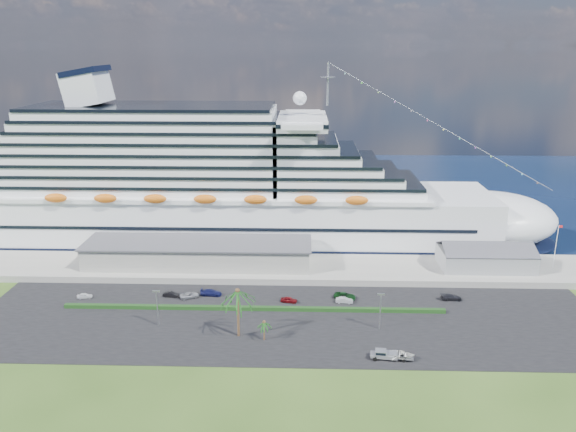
{
  "coord_description": "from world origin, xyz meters",
  "views": [
    {
      "loc": [
        3.59,
        -101.16,
        58.57
      ],
      "look_at": [
        -0.4,
        30.0,
        18.65
      ],
      "focal_mm": 35.0,
      "sensor_mm": 36.0,
      "label": 1
    }
  ],
  "objects_px": {
    "cruise_ship": "(222,189)",
    "boat_trailer": "(401,355)",
    "parked_car_3": "(211,293)",
    "pickup_truck": "(383,354)"
  },
  "relations": [
    {
      "from": "parked_car_3",
      "to": "pickup_truck",
      "type": "distance_m",
      "value": 47.3
    },
    {
      "from": "parked_car_3",
      "to": "boat_trailer",
      "type": "height_order",
      "value": "boat_trailer"
    },
    {
      "from": "cruise_ship",
      "to": "parked_car_3",
      "type": "xyz_separation_m",
      "value": [
        2.52,
        -40.35,
        -15.82
      ]
    },
    {
      "from": "pickup_truck",
      "to": "boat_trailer",
      "type": "height_order",
      "value": "pickup_truck"
    },
    {
      "from": "cruise_ship",
      "to": "pickup_truck",
      "type": "relative_size",
      "value": 35.05
    },
    {
      "from": "pickup_truck",
      "to": "boat_trailer",
      "type": "distance_m",
      "value": 3.39
    },
    {
      "from": "cruise_ship",
      "to": "boat_trailer",
      "type": "xyz_separation_m",
      "value": [
        44.14,
        -68.47,
        -15.45
      ]
    },
    {
      "from": "parked_car_3",
      "to": "boat_trailer",
      "type": "xyz_separation_m",
      "value": [
        41.62,
        -28.12,
        0.38
      ]
    },
    {
      "from": "cruise_ship",
      "to": "parked_car_3",
      "type": "relative_size",
      "value": 36.92
    },
    {
      "from": "cruise_ship",
      "to": "boat_trailer",
      "type": "distance_m",
      "value": 82.91
    }
  ]
}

